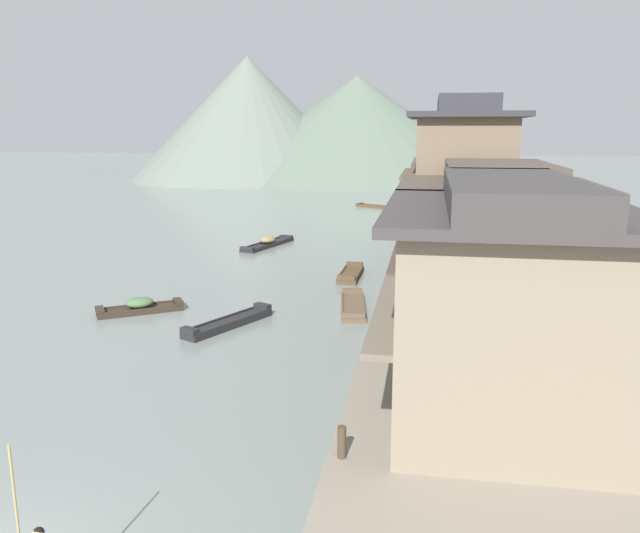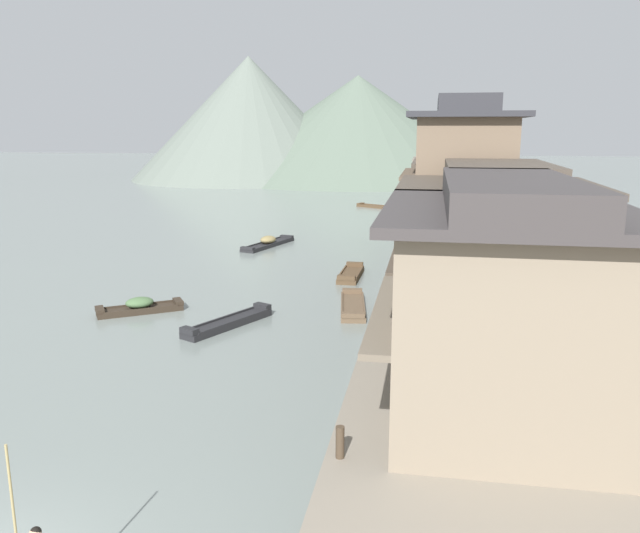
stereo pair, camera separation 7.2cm
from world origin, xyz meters
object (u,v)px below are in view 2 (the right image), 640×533
at_px(mooring_post_dock_near, 340,442).
at_px(house_waterfront_tall, 461,194).
at_px(boat_upstream_distant, 351,274).
at_px(mooring_post_dock_mid, 381,304).
at_px(house_waterfront_narrow, 468,202).
at_px(boat_midriver_drifting, 374,206).
at_px(house_waterfront_nearest, 502,301).
at_px(boat_moored_nearest, 390,213).
at_px(house_waterfront_second, 493,250).
at_px(boat_moored_far, 228,323).
at_px(boat_moored_third, 140,307).
at_px(house_waterfront_far, 460,172).
at_px(boat_midriver_upstream, 268,243).
at_px(mooring_post_dock_far, 394,261).
at_px(boat_moored_second, 353,306).

bearing_deg(mooring_post_dock_near, house_waterfront_tall, 79.74).
distance_m(boat_upstream_distant, mooring_post_dock_mid, 10.30).
bearing_deg(house_waterfront_narrow, boat_midriver_drifting, 106.40).
height_order(house_waterfront_nearest, house_waterfront_tall, house_waterfront_tall).
distance_m(boat_moored_nearest, boat_upstream_distant, 27.61).
bearing_deg(house_waterfront_narrow, house_waterfront_tall, -95.57).
xyz_separation_m(house_waterfront_second, house_waterfront_tall, (-0.89, 7.49, 1.30)).
relative_size(boat_moored_far, boat_upstream_distant, 1.19).
bearing_deg(boat_moored_far, house_waterfront_narrow, 54.32).
bearing_deg(boat_moored_third, house_waterfront_far, 54.21).
distance_m(boat_midriver_upstream, house_waterfront_narrow, 14.64).
height_order(boat_moored_nearest, house_waterfront_second, house_waterfront_second).
bearing_deg(house_waterfront_nearest, mooring_post_dock_far, 102.56).
height_order(boat_moored_nearest, boat_midriver_drifting, boat_midriver_drifting).
bearing_deg(boat_moored_far, boat_moored_nearest, 83.46).
height_order(house_waterfront_nearest, house_waterfront_narrow, same).
relative_size(house_waterfront_narrow, mooring_post_dock_far, 9.27).
distance_m(boat_moored_third, boat_upstream_distant, 12.20).
bearing_deg(boat_midriver_drifting, boat_moored_second, -86.21).
bearing_deg(boat_moored_second, mooring_post_dock_near, -84.02).
height_order(boat_midriver_drifting, house_waterfront_second, house_waterfront_second).
bearing_deg(house_waterfront_second, house_waterfront_far, 90.79).
height_order(boat_moored_far, mooring_post_dock_near, mooring_post_dock_near).
distance_m(boat_moored_nearest, boat_midriver_drifting, 5.49).
distance_m(house_waterfront_far, mooring_post_dock_near, 34.11).
bearing_deg(boat_midriver_upstream, mooring_post_dock_near, -72.42).
bearing_deg(house_waterfront_second, house_waterfront_narrow, 90.21).
height_order(boat_moored_third, boat_upstream_distant, boat_moored_third).
distance_m(house_waterfront_second, mooring_post_dock_mid, 5.06).
xyz_separation_m(boat_moored_second, house_waterfront_tall, (4.82, 2.60, 5.07)).
distance_m(boat_midriver_drifting, mooring_post_dock_mid, 42.86).
distance_m(house_waterfront_far, mooring_post_dock_far, 14.76).
distance_m(boat_midriver_drifting, mooring_post_dock_far, 34.65).
bearing_deg(mooring_post_dock_near, mooring_post_dock_far, 90.00).
bearing_deg(boat_midriver_upstream, house_waterfront_nearest, -63.77).
height_order(house_waterfront_second, house_waterfront_far, house_waterfront_far).
relative_size(house_waterfront_nearest, mooring_post_dock_near, 10.82).
distance_m(house_waterfront_nearest, mooring_post_dock_mid, 9.60).
xyz_separation_m(boat_upstream_distant, mooring_post_dock_near, (2.51, -21.60, 1.13)).
distance_m(boat_midriver_drifting, house_waterfront_nearest, 51.84).
height_order(house_waterfront_tall, mooring_post_dock_far, house_waterfront_tall).
bearing_deg(boat_moored_second, boat_upstream_distant, 98.16).
bearing_deg(boat_moored_second, mooring_post_dock_far, 71.37).
height_order(boat_moored_nearest, boat_moored_third, boat_moored_third).
bearing_deg(boat_moored_third, house_waterfront_nearest, -33.26).
relative_size(house_waterfront_narrow, mooring_post_dock_mid, 10.64).
bearing_deg(mooring_post_dock_near, house_waterfront_second, 68.26).
bearing_deg(boat_moored_second, house_waterfront_second, -40.61).
height_order(house_waterfront_narrow, mooring_post_dock_mid, house_waterfront_narrow).
bearing_deg(mooring_post_dock_far, boat_midriver_drifting, 96.94).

